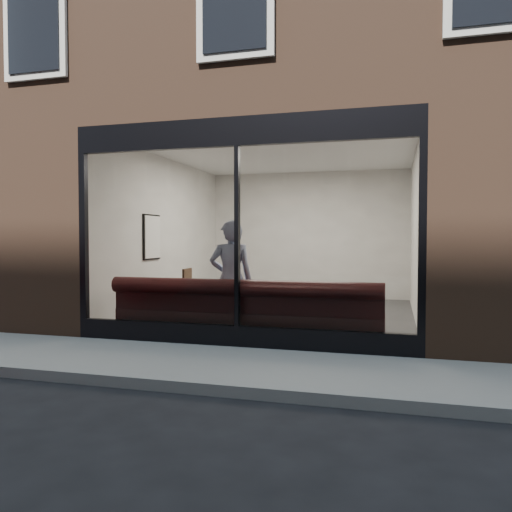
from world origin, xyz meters
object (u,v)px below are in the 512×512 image
(cafe_table_right, at_px, (313,285))
(cafe_chair_left, at_px, (178,306))
(person, at_px, (231,279))
(cafe_table_left, at_px, (206,284))
(banquette, at_px, (246,326))

(cafe_table_right, height_order, cafe_chair_left, cafe_table_right)
(person, xyz_separation_m, cafe_table_right, (1.10, 1.07, -0.16))
(cafe_table_right, bearing_deg, cafe_table_left, -171.34)
(cafe_table_left, relative_size, cafe_table_right, 0.99)
(person, bearing_deg, banquette, 125.73)
(person, height_order, cafe_table_right, person)
(banquette, xyz_separation_m, cafe_table_right, (0.81, 1.26, 0.52))
(person, relative_size, cafe_chair_left, 4.17)
(cafe_table_left, bearing_deg, cafe_table_right, 8.66)
(banquette, distance_m, cafe_chair_left, 2.51)
(banquette, xyz_separation_m, person, (-0.29, 0.20, 0.67))
(person, distance_m, cafe_chair_left, 2.26)
(banquette, height_order, cafe_table_right, cafe_table_right)
(cafe_chair_left, bearing_deg, person, 132.72)
(cafe_table_right, bearing_deg, person, -135.78)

